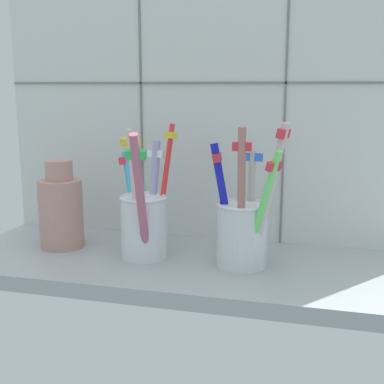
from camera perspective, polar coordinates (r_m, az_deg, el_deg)
The scene contains 5 objects.
counter_slab at distance 68.72cm, azimuth -0.03°, elevation -8.47°, with size 64.00×22.00×2.00cm, color #9EA3A8.
tile_wall_back at distance 76.19cm, azimuth 2.26°, elevation 10.05°, with size 64.00×2.20×45.00cm.
toothbrush_cup_left at distance 68.75cm, azimuth -5.35°, elevation -3.03°, with size 8.61×12.80×17.84cm.
toothbrush_cup_right at distance 65.50cm, azimuth 5.75°, elevation -3.86°, with size 10.15×8.66×18.68cm.
ceramic_vase at distance 75.30cm, azimuth -14.40°, elevation -1.88°, with size 6.23×6.23×12.56cm.
Camera 1 is at (16.15, -62.43, 24.77)cm, focal length 47.83 mm.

